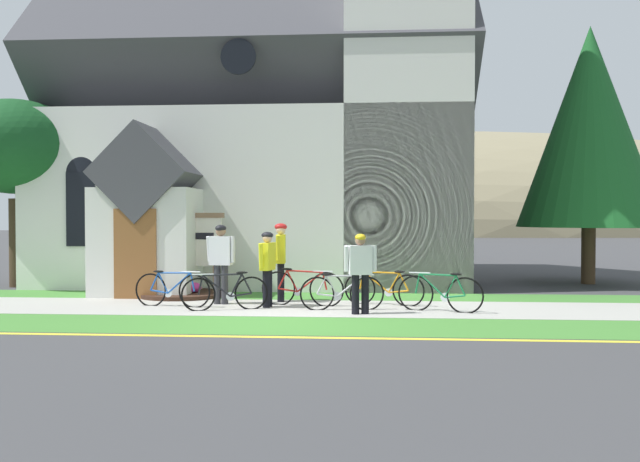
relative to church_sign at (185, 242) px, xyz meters
The scene contains 21 objects.
ground 3.07m from the church_sign, ahead, with size 140.00×140.00×0.00m, color #3D3D3F.
sidewalk_slab 2.73m from the church_sign, 60.40° to the right, with size 32.00×2.52×0.01m, color #A8A59E.
grass_verge 4.66m from the church_sign, 74.65° to the right, with size 32.00×1.95×0.01m, color #427F33.
church_lawn 1.76m from the church_sign, ahead, with size 24.00×1.56×0.01m, color #427F33.
curb_paint_stripe 5.72m from the church_sign, 77.71° to the right, with size 28.00×0.16×0.01m, color yellow.
church_building 6.20m from the church_sign, 71.77° to the left, with size 12.24×11.04×12.55m.
church_sign is the anchor object (origin of this frame).
flower_bed 1.25m from the church_sign, 93.11° to the right, with size 2.02×2.02×0.34m.
bicycle_black 3.10m from the church_sign, 58.44° to the right, with size 1.70×0.59×0.81m.
bicycle_white 3.62m from the church_sign, 29.85° to the right, with size 1.81×0.30×0.83m.
bicycle_blue 6.45m from the church_sign, 22.47° to the right, with size 1.66×0.59×0.82m.
bicycle_silver 4.66m from the church_sign, 30.86° to the right, with size 1.72×0.25×0.78m.
bicycle_yellow 5.12m from the church_sign, 17.59° to the right, with size 1.72×0.54×0.78m.
bicycle_green 2.32m from the church_sign, 81.77° to the right, with size 1.72×0.34×0.79m.
cyclist_in_green_jersey 3.14m from the church_sign, 41.35° to the right, with size 0.29×0.66×1.60m.
cyclist_in_red_jersey 5.20m from the church_sign, 33.99° to the right, with size 0.64×0.29×1.58m.
cyclist_in_orange_jersey 2.08m from the church_sign, 52.58° to the right, with size 0.65×0.36×1.74m.
cyclist_in_blue_jersey 2.74m from the church_sign, 23.91° to the right, with size 0.30×0.81×1.77m.
roadside_conifer 11.69m from the church_sign, 18.09° to the left, with size 3.98×3.98×7.30m.
yard_deciduous_tree 5.87m from the church_sign, 163.33° to the left, with size 3.60×3.60×5.08m.
distant_hill 71.06m from the church_sign, 78.70° to the left, with size 103.48×52.41×24.44m, color #847A5B.
Camera 1 is at (1.69, -11.82, 1.93)m, focal length 37.39 mm.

